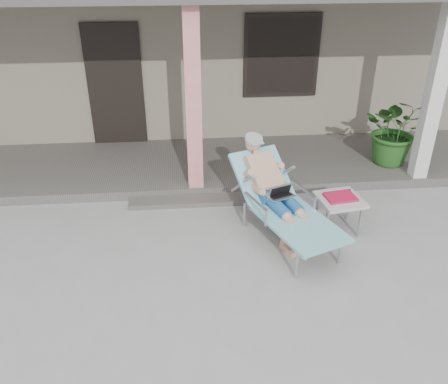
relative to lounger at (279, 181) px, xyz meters
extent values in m
plane|color=#9E9E99|center=(-1.03, -0.98, -0.77)|extent=(60.00, 60.00, 0.00)
cube|color=gray|center=(-1.03, 5.52, 0.73)|extent=(10.00, 5.00, 3.00)
cube|color=black|center=(-2.33, 2.99, 0.43)|extent=(0.95, 0.06, 2.10)
cube|color=black|center=(0.57, 2.99, 0.88)|extent=(1.20, 0.06, 1.30)
cube|color=black|center=(0.57, 2.98, 0.88)|extent=(1.32, 0.05, 1.42)
cube|color=#605B56|center=(-1.03, 2.02, -0.69)|extent=(10.00, 2.00, 0.15)
cube|color=red|center=(-1.03, 1.17, 0.69)|extent=(0.22, 0.22, 2.61)
cube|color=silver|center=(2.47, 1.17, 0.69)|extent=(0.22, 0.22, 2.61)
cube|color=#605B56|center=(-1.03, 0.87, -0.73)|extent=(2.00, 0.30, 0.07)
cylinder|color=#B7B7BC|center=(0.05, -0.98, -0.58)|extent=(0.04, 0.04, 0.37)
cylinder|color=#B7B7BC|center=(0.63, -0.75, -0.58)|extent=(0.04, 0.04, 0.37)
cylinder|color=#B7B7BC|center=(-0.40, 0.18, -0.58)|extent=(0.04, 0.04, 0.37)
cylinder|color=#B7B7BC|center=(0.17, 0.40, -0.58)|extent=(0.04, 0.04, 0.37)
cube|color=#B7B7BC|center=(0.17, -0.44, -0.38)|extent=(1.02, 1.36, 0.03)
cube|color=#7BBFBB|center=(0.17, -0.44, -0.36)|extent=(1.13, 1.43, 0.04)
cube|color=#B7B7BC|center=(-0.15, 0.38, -0.15)|extent=(0.79, 0.76, 0.49)
cube|color=#7BBFBB|center=(-0.15, 0.38, -0.11)|extent=(0.91, 0.87, 0.56)
cylinder|color=#A7A7AA|center=(-0.25, 0.65, 0.33)|extent=(0.32, 0.32, 0.13)
cube|color=silver|center=(0.01, -0.04, -0.19)|extent=(0.39, 0.34, 0.23)
cube|color=beige|center=(0.83, 0.01, -0.32)|extent=(0.64, 0.64, 0.04)
cylinder|color=#B7B7BC|center=(0.61, -0.22, -0.55)|extent=(0.04, 0.04, 0.42)
cylinder|color=#B7B7BC|center=(1.06, -0.22, -0.55)|extent=(0.04, 0.04, 0.42)
cylinder|color=#B7B7BC|center=(0.61, 0.23, -0.55)|extent=(0.04, 0.04, 0.42)
cylinder|color=#B7B7BC|center=(1.06, 0.23, -0.55)|extent=(0.04, 0.04, 0.42)
cube|color=#C9153E|center=(0.83, 0.01, -0.28)|extent=(0.43, 0.35, 0.03)
cube|color=black|center=(0.83, 0.15, -0.29)|extent=(0.39, 0.08, 0.04)
imported|color=#26591E|center=(2.26, 1.68, -0.04)|extent=(1.27, 1.18, 1.16)
camera|label=1|loc=(-1.17, -5.25, 2.76)|focal=38.00mm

